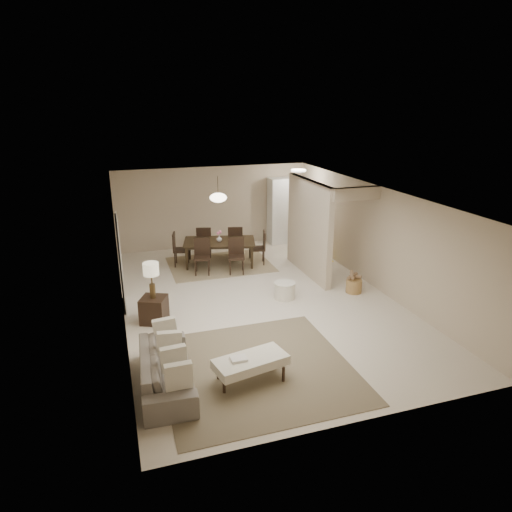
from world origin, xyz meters
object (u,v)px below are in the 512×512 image
object	(u,v)px
side_table	(154,310)
round_pouf	(285,290)
sofa	(166,369)
dining_table	(220,253)
pantry_cabinet	(287,210)
wicker_basket	(354,286)
ottoman_bench	(251,362)

from	to	relation	value
side_table	round_pouf	distance (m)	3.04
sofa	dining_table	size ratio (longest dim) A/B	1.04
pantry_cabinet	side_table	world-z (taller)	pantry_cabinet
sofa	round_pouf	xyz separation A→B (m)	(3.08, 2.65, -0.10)
side_table	dining_table	distance (m)	3.69
dining_table	wicker_basket	bearing A→B (deg)	-34.00
pantry_cabinet	sofa	world-z (taller)	pantry_cabinet
ottoman_bench	round_pouf	distance (m)	3.43
pantry_cabinet	sofa	bearing A→B (deg)	-124.83
ottoman_bench	side_table	world-z (taller)	side_table
sofa	round_pouf	world-z (taller)	sofa
side_table	dining_table	bearing A→B (deg)	54.79
side_table	dining_table	xyz separation A→B (m)	(2.13, 3.02, 0.07)
pantry_cabinet	ottoman_bench	bearing A→B (deg)	-115.76
pantry_cabinet	round_pouf	bearing A→B (deg)	-112.08
round_pouf	dining_table	distance (m)	2.87
pantry_cabinet	dining_table	size ratio (longest dim) A/B	1.07
sofa	wicker_basket	distance (m)	5.38
side_table	round_pouf	bearing A→B (deg)	5.56
side_table	dining_table	size ratio (longest dim) A/B	0.28
ottoman_bench	round_pouf	size ratio (longest dim) A/B	2.58
ottoman_bench	round_pouf	xyz separation A→B (m)	(1.75, 2.95, -0.15)
wicker_basket	dining_table	size ratio (longest dim) A/B	0.19
ottoman_bench	pantry_cabinet	bearing A→B (deg)	52.55
round_pouf	sofa	bearing A→B (deg)	-139.28
ottoman_bench	dining_table	size ratio (longest dim) A/B	0.66
sofa	wicker_basket	xyz separation A→B (m)	(4.79, 2.46, -0.14)
round_pouf	pantry_cabinet	bearing A→B (deg)	67.92
sofa	wicker_basket	size ratio (longest dim) A/B	5.38
ottoman_bench	side_table	bearing A→B (deg)	104.01
round_pouf	dining_table	xyz separation A→B (m)	(-0.90, 2.72, 0.15)
sofa	side_table	world-z (taller)	sofa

